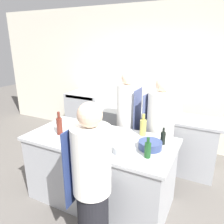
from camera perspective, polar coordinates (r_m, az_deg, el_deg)
name	(u,v)px	position (r m, az deg, el deg)	size (l,w,h in m)	color
ground_plane	(101,198)	(3.31, -2.95, -21.45)	(16.00, 16.00, 0.00)	#605B56
wall_back	(151,77)	(4.57, 10.27, 8.98)	(8.00, 0.06, 2.80)	silver
prep_counter	(100,169)	(3.04, -3.09, -14.72)	(1.91, 0.93, 0.92)	#A8AAAF
pass_counter	(149,138)	(3.96, 9.60, -6.64)	(2.30, 0.58, 0.92)	#A8AAAF
oven_range	(88,114)	(5.02, -6.41, -0.58)	(0.80, 0.63, 1.01)	#A8AAAF
chef_at_prep_near	(92,185)	(2.19, -5.30, -18.37)	(0.39, 0.37, 1.62)	black
chef_at_stove	(127,125)	(3.46, 3.98, -3.28)	(0.34, 0.33, 1.68)	black
chef_at_pass_far	(159,134)	(3.26, 12.25, -5.63)	(0.42, 0.40, 1.65)	black
bottle_olive_oil	(143,127)	(2.89, 8.13, -3.84)	(0.08, 0.08, 0.29)	#B2A84C
bottle_vinegar	(59,125)	(2.96, -13.57, -3.45)	(0.08, 0.08, 0.31)	#5B2319
bottle_wine	(98,145)	(2.42, -3.76, -8.56)	(0.09, 0.09, 0.26)	#2D5175
bottle_cooking_oil	(163,138)	(2.69, 13.18, -6.53)	(0.06, 0.06, 0.21)	black
bottle_sauce	(148,150)	(2.37, 9.30, -9.67)	(0.07, 0.07, 0.23)	#19471E
bowl_mixing_large	(123,149)	(2.46, 2.94, -9.70)	(0.23, 0.23, 0.08)	#B7BABC
bowl_prep_small	(150,145)	(2.58, 9.93, -8.47)	(0.27, 0.27, 0.09)	navy
cutting_board	(79,141)	(2.76, -8.53, -7.41)	(0.40, 0.20, 0.01)	white
stockpot	(173,109)	(3.76, 15.73, 0.87)	(0.27, 0.27, 0.22)	#A8AAAF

